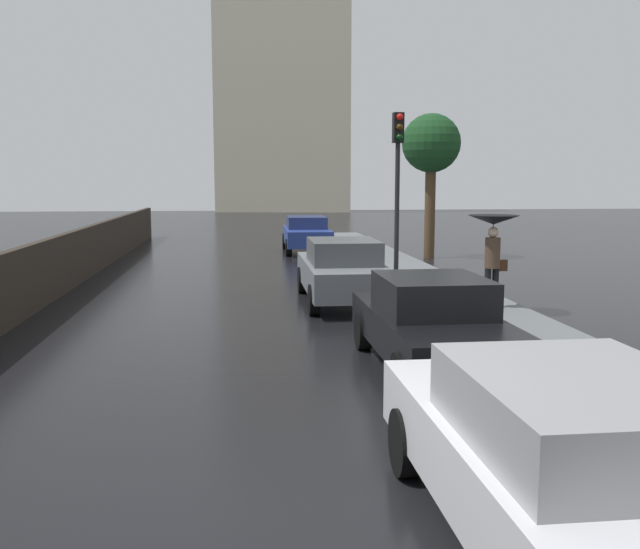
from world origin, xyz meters
The scene contains 9 objects.
ground centered at (0.00, 0.00, 0.00)m, with size 120.00×120.00×0.00m, color black.
car_black_near_kerb centered at (2.99, 4.37, 0.71)m, with size 1.81×4.24×1.41m.
car_white_mid_road centered at (2.56, -0.81, 0.76)m, with size 1.91×4.38×1.46m.
car_blue_far_ahead centered at (2.79, 21.74, 0.74)m, with size 1.85×4.17×1.40m.
car_grey_behind_camera centered at (2.49, 10.21, 0.76)m, with size 1.83×4.52×1.49m.
pedestrian_with_umbrella_near centered at (5.46, 8.56, 1.70)m, with size 1.08×1.08×1.96m.
traffic_light centered at (4.18, 12.01, 3.17)m, with size 0.26×0.39×4.37m.
street_tree_near centered at (7.04, 19.22, 4.01)m, with size 2.10×2.10×5.19m.
distant_tower centered at (4.44, 58.75, 13.25)m, with size 12.72×8.17×31.76m.
Camera 1 is at (0.15, -5.60, 2.83)m, focal length 39.30 mm.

